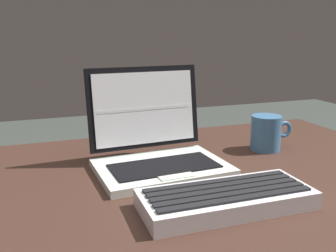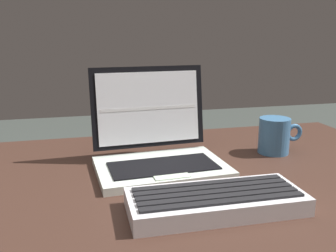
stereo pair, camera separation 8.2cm
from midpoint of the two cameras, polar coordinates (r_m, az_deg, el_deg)
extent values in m
cube|color=#3E271E|center=(0.79, -9.17, -9.98)|extent=(1.45, 0.75, 0.03)
cylinder|color=black|center=(1.47, 16.18, -14.10)|extent=(0.05, 0.05, 0.69)
cube|color=silver|center=(0.84, -3.78, -6.46)|extent=(0.29, 0.21, 0.02)
cube|color=black|center=(0.82, -3.45, -6.14)|extent=(0.24, 0.12, 0.00)
cube|color=silver|center=(0.77, -1.87, -7.66)|extent=(0.08, 0.04, 0.00)
cube|color=black|center=(0.91, -6.21, 2.83)|extent=(0.28, 0.05, 0.19)
cube|color=white|center=(0.90, -6.11, 2.72)|extent=(0.25, 0.04, 0.17)
cube|color=silver|center=(0.90, -6.09, 2.60)|extent=(0.24, 0.02, 0.01)
cube|color=silver|center=(0.68, 5.41, -11.12)|extent=(0.31, 0.13, 0.03)
cube|color=black|center=(0.64, 6.94, -11.06)|extent=(0.28, 0.02, 0.00)
cube|color=black|center=(0.65, 6.17, -10.38)|extent=(0.28, 0.02, 0.00)
cube|color=black|center=(0.67, 5.44, -9.72)|extent=(0.28, 0.02, 0.00)
cube|color=black|center=(0.68, 4.75, -9.10)|extent=(0.28, 0.02, 0.00)
cube|color=black|center=(0.70, 4.10, -8.50)|extent=(0.28, 0.02, 0.00)
cylinder|color=teal|center=(1.01, 12.45, -1.05)|extent=(0.08, 0.08, 0.09)
torus|color=teal|center=(1.03, 15.13, -0.52)|extent=(0.05, 0.01, 0.05)
camera|label=1|loc=(0.04, -92.86, -0.72)|focal=40.00mm
camera|label=2|loc=(0.04, 87.14, 0.72)|focal=40.00mm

